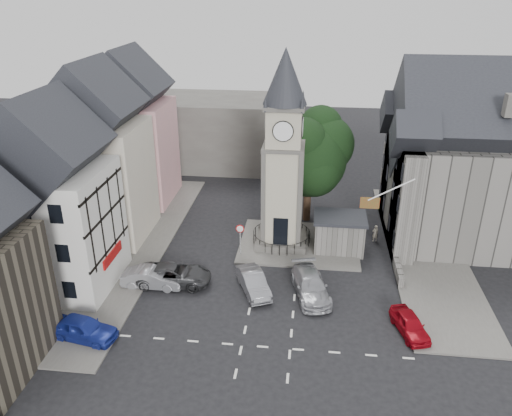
# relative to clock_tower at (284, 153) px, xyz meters

# --- Properties ---
(ground) EXTENTS (120.00, 120.00, 0.00)m
(ground) POSITION_rel_clock_tower_xyz_m (0.00, -7.99, -8.12)
(ground) COLOR black
(ground) RESTS_ON ground
(pavement_west) EXTENTS (6.00, 30.00, 0.14)m
(pavement_west) POSITION_rel_clock_tower_xyz_m (-12.50, -1.99, -8.05)
(pavement_west) COLOR #595651
(pavement_west) RESTS_ON ground
(pavement_east) EXTENTS (6.00, 26.00, 0.14)m
(pavement_east) POSITION_rel_clock_tower_xyz_m (12.00, 0.01, -8.05)
(pavement_east) COLOR #595651
(pavement_east) RESTS_ON ground
(central_island) EXTENTS (10.00, 8.00, 0.16)m
(central_island) POSITION_rel_clock_tower_xyz_m (1.50, 0.01, -8.04)
(central_island) COLOR #595651
(central_island) RESTS_ON ground
(road_markings) EXTENTS (20.00, 8.00, 0.01)m
(road_markings) POSITION_rel_clock_tower_xyz_m (0.00, -13.49, -8.12)
(road_markings) COLOR silver
(road_markings) RESTS_ON ground
(clock_tower) EXTENTS (4.86, 4.86, 16.25)m
(clock_tower) POSITION_rel_clock_tower_xyz_m (0.00, 0.00, 0.00)
(clock_tower) COLOR #4C4944
(clock_tower) RESTS_ON ground
(stone_shelter) EXTENTS (4.30, 3.30, 3.08)m
(stone_shelter) POSITION_rel_clock_tower_xyz_m (4.80, -0.49, -6.57)
(stone_shelter) COLOR #55534F
(stone_shelter) RESTS_ON ground
(town_tree) EXTENTS (7.20, 7.20, 10.80)m
(town_tree) POSITION_rel_clock_tower_xyz_m (2.00, 5.01, -1.15)
(town_tree) COLOR black
(town_tree) RESTS_ON ground
(warning_sign_post) EXTENTS (0.70, 0.19, 2.85)m
(warning_sign_post) POSITION_rel_clock_tower_xyz_m (-3.20, -2.56, -6.09)
(warning_sign_post) COLOR black
(warning_sign_post) RESTS_ON ground
(terrace_pink) EXTENTS (8.10, 7.60, 12.80)m
(terrace_pink) POSITION_rel_clock_tower_xyz_m (-15.50, 8.01, -1.54)
(terrace_pink) COLOR pink
(terrace_pink) RESTS_ON ground
(terrace_cream) EXTENTS (8.10, 7.60, 12.80)m
(terrace_cream) POSITION_rel_clock_tower_xyz_m (-15.50, 0.01, -1.54)
(terrace_cream) COLOR beige
(terrace_cream) RESTS_ON ground
(terrace_tudor) EXTENTS (8.10, 7.60, 12.00)m
(terrace_tudor) POSITION_rel_clock_tower_xyz_m (-15.50, -7.99, -1.93)
(terrace_tudor) COLOR silver
(terrace_tudor) RESTS_ON ground
(backdrop_west) EXTENTS (20.00, 10.00, 8.00)m
(backdrop_west) POSITION_rel_clock_tower_xyz_m (-12.00, 20.01, -4.12)
(backdrop_west) COLOR #4C4944
(backdrop_west) RESTS_ON ground
(east_building) EXTENTS (14.40, 11.40, 12.60)m
(east_building) POSITION_rel_clock_tower_xyz_m (15.59, 3.01, -1.86)
(east_building) COLOR #55534F
(east_building) RESTS_ON ground
(east_boundary_wall) EXTENTS (0.40, 16.00, 0.90)m
(east_boundary_wall) POSITION_rel_clock_tower_xyz_m (9.20, 2.01, -7.67)
(east_boundary_wall) COLOR #55534F
(east_boundary_wall) RESTS_ON ground
(flagpole) EXTENTS (3.68, 0.10, 2.74)m
(flagpole) POSITION_rel_clock_tower_xyz_m (8.00, -3.99, -1.12)
(flagpole) COLOR white
(flagpole) RESTS_ON ground
(car_west_blue) EXTENTS (4.71, 2.57, 1.52)m
(car_west_blue) POSITION_rel_clock_tower_xyz_m (-11.50, -13.99, -7.36)
(car_west_blue) COLOR navy
(car_west_blue) RESTS_ON ground
(car_west_silver) EXTENTS (4.49, 1.58, 1.48)m
(car_west_silver) POSITION_rel_clock_tower_xyz_m (-8.96, -7.78, -7.38)
(car_west_silver) COLOR gray
(car_west_silver) RESTS_ON ground
(car_west_grey) EXTENTS (5.65, 2.83, 1.54)m
(car_west_grey) POSITION_rel_clock_tower_xyz_m (-7.50, -7.21, -7.35)
(car_west_grey) COLOR #343537
(car_west_grey) RESTS_ON ground
(car_island_silver) EXTENTS (3.23, 4.68, 1.46)m
(car_island_silver) POSITION_rel_clock_tower_xyz_m (-1.52, -7.49, -7.39)
(car_island_silver) COLOR gray
(car_island_silver) RESTS_ON ground
(car_island_east) EXTENTS (3.39, 5.72, 1.55)m
(car_island_east) POSITION_rel_clock_tower_xyz_m (2.61, -7.49, -7.34)
(car_island_east) COLOR #A1A2A9
(car_island_east) RESTS_ON ground
(car_east_red) EXTENTS (2.50, 4.02, 1.28)m
(car_east_red) POSITION_rel_clock_tower_xyz_m (8.99, -10.99, -7.48)
(car_east_red) COLOR maroon
(car_east_red) RESTS_ON ground
(pedestrian) EXTENTS (0.65, 0.52, 1.53)m
(pedestrian) POSITION_rel_clock_tower_xyz_m (8.00, 1.33, -7.36)
(pedestrian) COLOR #B1A792
(pedestrian) RESTS_ON ground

